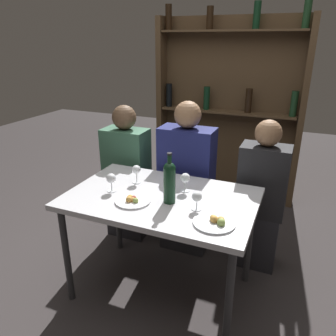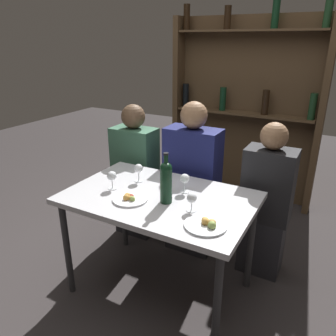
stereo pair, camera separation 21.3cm
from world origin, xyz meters
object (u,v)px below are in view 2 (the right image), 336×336
(wine_glass_0, at_px, (112,177))
(wine_glass_2, at_px, (185,179))
(food_plate_1, at_px, (130,198))
(seated_person_right, at_px, (266,206))
(food_plate_0, at_px, (207,224))
(wine_bottle, at_px, (166,180))
(wine_glass_1, at_px, (192,199))
(seated_person_center, at_px, (192,185))
(seated_person_left, at_px, (135,175))
(wine_glass_3, at_px, (138,169))

(wine_glass_0, bearing_deg, wine_glass_2, 22.71)
(food_plate_1, xyz_separation_m, seated_person_right, (0.69, 0.71, -0.20))
(food_plate_0, height_order, food_plate_1, food_plate_0)
(wine_bottle, distance_m, wine_glass_2, 0.20)
(wine_glass_1, bearing_deg, seated_person_right, 65.22)
(wine_bottle, bearing_deg, seated_person_center, 100.04)
(wine_bottle, relative_size, seated_person_left, 0.27)
(food_plate_0, bearing_deg, wine_bottle, 156.64)
(wine_glass_3, bearing_deg, seated_person_left, 127.30)
(food_plate_1, bearing_deg, wine_glass_2, 48.01)
(wine_glass_0, bearing_deg, seated_person_right, 34.98)
(wine_glass_1, xyz_separation_m, food_plate_0, (0.14, -0.12, -0.06))
(wine_glass_0, relative_size, seated_person_left, 0.10)
(wine_glass_3, bearing_deg, wine_glass_2, 0.17)
(wine_glass_2, relative_size, seated_person_center, 0.10)
(wine_glass_3, height_order, seated_person_left, seated_person_left)
(wine_glass_3, relative_size, food_plate_1, 0.58)
(wine_glass_1, height_order, wine_glass_3, wine_glass_3)
(food_plate_0, bearing_deg, wine_glass_1, 140.93)
(wine_glass_3, distance_m, food_plate_0, 0.73)
(wine_glass_0, relative_size, seated_person_right, 0.11)
(wine_glass_2, bearing_deg, seated_person_left, 147.70)
(wine_bottle, height_order, wine_glass_1, wine_bottle)
(seated_person_left, bearing_deg, seated_person_center, 0.00)
(wine_glass_1, height_order, seated_person_left, seated_person_left)
(wine_glass_0, relative_size, seated_person_center, 0.10)
(wine_glass_0, xyz_separation_m, wine_glass_1, (0.59, -0.02, -0.01))
(wine_glass_2, height_order, food_plate_1, wine_glass_2)
(food_plate_1, bearing_deg, wine_glass_1, 9.13)
(wine_glass_0, relative_size, wine_glass_3, 0.96)
(seated_person_right, bearing_deg, wine_glass_0, -145.02)
(wine_glass_0, distance_m, wine_glass_1, 0.59)
(seated_person_left, xyz_separation_m, seated_person_center, (0.55, 0.00, 0.03))
(wine_glass_1, height_order, seated_person_right, seated_person_right)
(wine_glass_3, xyz_separation_m, food_plate_1, (0.11, -0.27, -0.08))
(wine_glass_2, distance_m, seated_person_left, 0.86)
(wine_glass_0, bearing_deg, wine_bottle, 0.22)
(food_plate_0, relative_size, seated_person_center, 0.19)
(seated_person_center, bearing_deg, food_plate_0, -60.18)
(wine_glass_1, bearing_deg, food_plate_0, -39.07)
(food_plate_1, bearing_deg, food_plate_0, -5.76)
(seated_person_center, bearing_deg, food_plate_1, -97.99)
(wine_glass_1, relative_size, wine_glass_3, 0.88)
(food_plate_0, height_order, seated_person_center, seated_person_center)
(wine_glass_2, distance_m, seated_person_center, 0.52)
(wine_glass_0, distance_m, seated_person_right, 1.12)
(wine_glass_0, xyz_separation_m, seated_person_right, (0.89, 0.62, -0.28))
(wine_glass_0, height_order, wine_glass_2, wine_glass_2)
(seated_person_left, bearing_deg, wine_glass_0, -68.43)
(food_plate_0, bearing_deg, wine_glass_0, 169.26)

